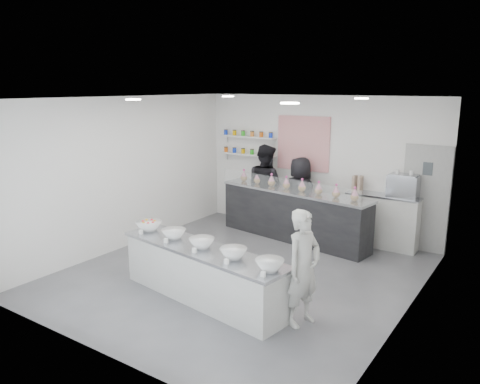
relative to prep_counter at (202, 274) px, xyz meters
name	(u,v)px	position (x,y,z in m)	size (l,w,h in m)	color
floor	(241,274)	(-0.05, 1.14, -0.41)	(6.00, 6.00, 0.00)	#515156
ceiling	(242,98)	(-0.05, 1.14, 2.59)	(6.00, 6.00, 0.00)	white
back_wall	(317,165)	(-0.05, 4.14, 1.09)	(5.50, 5.50, 0.00)	white
left_wall	(126,173)	(-2.80, 1.14, 1.09)	(6.00, 6.00, 0.00)	white
right_wall	(411,215)	(2.70, 1.14, 1.09)	(6.00, 6.00, 0.00)	white
back_door	(425,199)	(2.25, 4.11, 0.64)	(0.88, 0.04, 2.10)	#969693
pattern_panel	(303,143)	(-0.40, 4.11, 1.54)	(1.25, 0.03, 1.20)	#D53845
jar_shelf_lower	(248,155)	(-1.80, 4.04, 1.19)	(1.45, 0.22, 0.04)	silver
jar_shelf_upper	(248,137)	(-1.80, 4.04, 1.61)	(1.45, 0.22, 0.04)	silver
preserve_jars	(247,143)	(-1.80, 4.02, 1.47)	(1.45, 0.10, 0.56)	#D1570C
downlight_0	(133,99)	(-1.45, 0.14, 2.57)	(0.24, 0.24, 0.02)	white
downlight_1	(290,103)	(1.35, 0.14, 2.57)	(0.24, 0.24, 0.02)	white
downlight_2	(228,96)	(-1.45, 2.74, 2.57)	(0.24, 0.24, 0.02)	white
downlight_3	(361,98)	(1.35, 2.74, 2.57)	(0.24, 0.24, 0.02)	white
prep_counter	(202,274)	(0.00, 0.00, 0.00)	(3.02, 0.69, 0.82)	beige
back_bar	(293,215)	(-0.19, 3.32, 0.12)	(3.45, 0.63, 1.07)	black
sneeze_guard	(285,186)	(-0.23, 3.02, 0.81)	(3.41, 0.01, 0.29)	white
espresso_ledge	(382,221)	(1.50, 3.92, 0.13)	(1.45, 0.46, 1.07)	beige
espresso_machine	(403,186)	(1.87, 3.92, 0.88)	(0.57, 0.39, 0.43)	#93969E
cup_stacks	(357,184)	(0.95, 3.92, 0.83)	(0.24, 0.24, 0.32)	tan
prep_bowls	(202,243)	(0.00, 0.00, 0.49)	(2.99, 0.49, 0.15)	white
label_cards	(184,257)	(0.08, -0.51, 0.45)	(2.66, 0.04, 0.07)	white
cookie_bags	(294,184)	(-0.19, 3.32, 0.80)	(2.95, 0.15, 0.27)	#CC7095
woman_prep	(303,268)	(1.59, 0.18, 0.39)	(0.59, 0.39, 1.61)	#BABAB3
staff_left	(266,187)	(-1.12, 3.74, 0.55)	(0.93, 0.73, 1.92)	black
staff_right	(300,196)	(-0.26, 3.73, 0.44)	(0.83, 0.54, 1.71)	black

